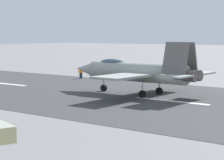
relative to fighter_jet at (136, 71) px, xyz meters
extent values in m
plane|color=slate|center=(-4.92, 1.84, -2.49)|extent=(400.00, 400.00, 0.00)
cube|color=#39393B|center=(-4.92, 1.84, -2.48)|extent=(240.00, 26.00, 0.02)
cube|color=white|center=(-5.30, 1.84, -2.46)|extent=(8.00, 0.70, 0.00)
cube|color=white|center=(19.42, 1.84, -2.46)|extent=(8.00, 0.70, 0.00)
cylinder|color=#939C95|center=(-0.07, 0.00, -0.07)|extent=(11.92, 2.22, 2.03)
cone|color=#939C95|center=(7.25, -0.11, -0.07)|extent=(2.77, 1.77, 1.73)
ellipsoid|color=#3F5160|center=(3.29, -0.05, 0.69)|extent=(3.62, 1.16, 1.10)
cylinder|color=#47423D|center=(-6.16, 0.65, -0.07)|extent=(2.22, 1.13, 1.10)
cylinder|color=#47423D|center=(-6.17, -0.45, -0.07)|extent=(2.22, 1.13, 1.10)
cube|color=#939C95|center=(-1.01, 3.99, -0.17)|extent=(3.49, 5.97, 0.24)
cube|color=#939C95|center=(-1.13, -3.96, -0.17)|extent=(3.49, 5.97, 0.24)
cube|color=#939C95|center=(-6.13, 2.50, 0.03)|extent=(2.44, 2.84, 0.16)
cube|color=#939C95|center=(-6.20, -2.30, 0.03)|extent=(2.44, 2.84, 0.16)
cube|color=#5B5B59|center=(-5.24, 0.98, 1.63)|extent=(2.61, 0.99, 3.14)
cube|color=#5B5B59|center=(-5.26, -0.82, 1.63)|extent=(2.61, 0.99, 3.14)
cylinder|color=silver|center=(4.50, -0.07, -1.79)|extent=(0.18, 0.18, 1.40)
cylinder|color=black|center=(4.50, -0.07, -2.11)|extent=(0.76, 0.31, 0.76)
cylinder|color=silver|center=(-1.84, 1.63, -1.79)|extent=(0.18, 0.18, 1.40)
cylinder|color=black|center=(-1.84, 1.63, -2.11)|extent=(0.76, 0.31, 0.76)
cylinder|color=silver|center=(-1.89, -1.57, -1.79)|extent=(0.18, 0.18, 1.40)
cylinder|color=black|center=(-1.89, -1.57, -2.11)|extent=(0.76, 0.31, 0.76)
cube|color=#1E2338|center=(16.01, -9.33, -2.05)|extent=(0.24, 0.36, 0.86)
cube|color=orange|center=(16.01, -9.33, -1.42)|extent=(0.52, 0.50, 0.59)
sphere|color=tan|center=(16.01, -9.33, -0.97)|extent=(0.22, 0.22, 0.22)
cylinder|color=orange|center=(15.78, -9.53, -1.45)|extent=(0.10, 0.10, 0.55)
cylinder|color=orange|center=(16.24, -9.14, -1.45)|extent=(0.10, 0.10, 0.55)
cone|color=orange|center=(5.60, -10.28, -2.21)|extent=(0.44, 0.44, 0.55)
camera|label=1|loc=(-26.26, 39.05, 4.01)|focal=70.96mm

